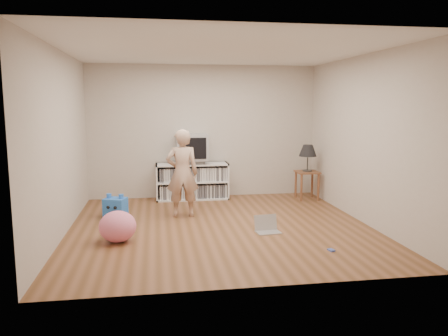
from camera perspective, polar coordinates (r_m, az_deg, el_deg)
name	(u,v)px	position (r m, az deg, el deg)	size (l,w,h in m)	color
ground	(220,227)	(6.69, -0.47, -7.65)	(4.50, 4.50, 0.00)	brown
walls	(220,141)	(6.45, -0.48, 3.52)	(4.52, 4.52, 2.60)	beige
ceiling	(220,51)	(6.47, -0.50, 15.06)	(4.50, 4.50, 0.01)	white
media_unit	(192,181)	(8.55, -4.18, -1.72)	(1.40, 0.45, 0.70)	white
dvd_deck	(192,162)	(8.48, -4.20, 0.83)	(0.45, 0.35, 0.07)	gray
crt_tv	(192,147)	(8.44, -4.22, 2.74)	(0.60, 0.53, 0.50)	#98989D
side_table	(307,178)	(8.64, 10.80, -1.30)	(0.42, 0.42, 0.55)	brown
table_lamp	(308,151)	(8.56, 10.89, 2.17)	(0.34, 0.34, 0.52)	#333333
person	(182,173)	(7.16, -5.47, -0.69)	(0.53, 0.35, 1.45)	tan
laptop	(267,227)	(6.44, 5.63, -7.73)	(0.37, 0.31, 0.24)	silver
playing_cards	(331,250)	(5.79, 13.83, -10.37)	(0.07, 0.09, 0.02)	#475FBF
plush_blue	(115,207)	(7.39, -14.00, -5.01)	(0.41, 0.37, 0.39)	blue
plush_pink	(118,226)	(6.09, -13.72, -7.43)	(0.50, 0.50, 0.42)	pink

